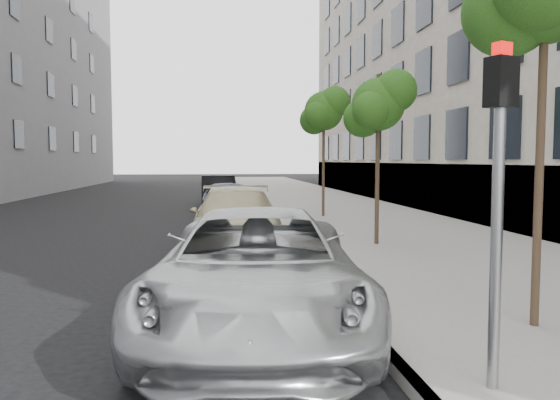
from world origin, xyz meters
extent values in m
cube|color=gray|center=(4.30, 24.00, 0.07)|extent=(6.40, 72.00, 0.14)
cube|color=#9E9B93|center=(1.18, 24.00, 0.07)|extent=(0.15, 72.00, 0.14)
cylinder|color=#38281C|center=(3.20, 1.50, 2.53)|extent=(0.10, 0.10, 4.77)
sphere|color=#144E14|center=(2.90, 1.75, 3.91)|extent=(1.11, 1.11, 1.11)
cylinder|color=#38281C|center=(3.20, 8.00, 2.14)|extent=(0.10, 0.10, 3.99)
sphere|color=#144E14|center=(3.20, 8.00, 3.43)|extent=(1.24, 1.24, 1.24)
sphere|color=#144E14|center=(3.55, 7.80, 3.73)|extent=(0.99, 0.99, 0.99)
sphere|color=#144E14|center=(2.90, 8.25, 3.13)|extent=(0.93, 0.93, 0.93)
cylinder|color=#38281C|center=(3.20, 14.50, 2.35)|extent=(0.10, 0.10, 4.41)
sphere|color=#144E14|center=(3.20, 14.50, 3.85)|extent=(1.37, 1.37, 1.37)
sphere|color=#144E14|center=(3.55, 14.30, 4.15)|extent=(1.10, 1.10, 1.10)
sphere|color=#144E14|center=(2.90, 14.75, 3.55)|extent=(1.03, 1.03, 1.03)
cylinder|color=#939699|center=(1.79, -0.15, 1.35)|extent=(0.10, 0.10, 2.43)
cube|color=black|center=(1.79, -0.15, 2.78)|extent=(0.29, 0.25, 0.42)
cube|color=red|center=(1.79, -0.15, 3.05)|extent=(0.17, 0.14, 0.12)
imported|color=#B0B3B5|center=(-0.10, 2.13, 0.75)|extent=(3.03, 5.65, 1.51)
imported|color=tan|center=(-0.13, 8.01, 0.75)|extent=(2.24, 5.20, 1.49)
imported|color=black|center=(-0.10, 14.81, 0.70)|extent=(2.28, 4.32, 1.40)
imported|color=black|center=(-0.49, 20.29, 0.72)|extent=(1.66, 4.39, 1.43)
imported|color=#A6A7AE|center=(-0.32, 25.17, 0.61)|extent=(1.88, 4.29, 1.23)
camera|label=1|loc=(-0.60, -4.54, 2.13)|focal=35.00mm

